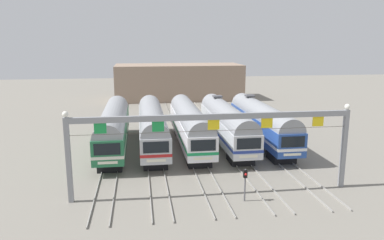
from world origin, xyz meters
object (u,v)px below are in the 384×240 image
object	(u,v)px
commuter_train_green	(114,126)
commuter_train_blue	(262,121)
commuter_train_white	(190,124)
yard_signal_mast	(245,179)
commuter_train_stainless	(152,125)
commuter_train_silver	(226,122)
catenary_gantry	(214,129)

from	to	relation	value
commuter_train_green	commuter_train_blue	size ratio (longest dim) A/B	1.00
commuter_train_white	yard_signal_mast	size ratio (longest dim) A/B	7.11
commuter_train_green	commuter_train_stainless	xyz separation A→B (m)	(4.23, 0.00, 0.00)
commuter_train_stainless	commuter_train_blue	xyz separation A→B (m)	(12.69, 0.00, 0.00)
commuter_train_green	commuter_train_silver	world-z (taller)	commuter_train_silver
commuter_train_green	commuter_train_blue	distance (m)	16.92
commuter_train_stainless	catenary_gantry	bearing A→B (deg)	-72.60
commuter_train_white	yard_signal_mast	bearing A→B (deg)	-82.08
commuter_train_white	catenary_gantry	bearing A→B (deg)	-90.00
commuter_train_white	catenary_gantry	xyz separation A→B (m)	(0.00, -13.49, 2.57)
yard_signal_mast	commuter_train_blue	bearing A→B (deg)	67.36
commuter_train_green	yard_signal_mast	world-z (taller)	commuter_train_green
commuter_train_white	commuter_train_silver	world-z (taller)	commuter_train_silver
commuter_train_stainless	commuter_train_blue	world-z (taller)	commuter_train_blue
commuter_train_stainless	commuter_train_white	world-z (taller)	same
commuter_train_white	commuter_train_silver	size ratio (longest dim) A/B	1.00
yard_signal_mast	commuter_train_stainless	bearing A→B (deg)	112.64
commuter_train_white	commuter_train_stainless	bearing A→B (deg)	180.00
catenary_gantry	commuter_train_white	bearing A→B (deg)	90.00
commuter_train_blue	yard_signal_mast	distance (m)	16.51
commuter_train_stainless	commuter_train_white	size ratio (longest dim) A/B	1.00
commuter_train_stainless	commuter_train_white	xyz separation A→B (m)	(4.23, 0.00, 0.00)
commuter_train_green	yard_signal_mast	xyz separation A→B (m)	(10.57, -15.21, -0.90)
commuter_train_blue	yard_signal_mast	size ratio (longest dim) A/B	7.11
commuter_train_blue	commuter_train_white	bearing A→B (deg)	-179.97
commuter_train_stainless	catenary_gantry	size ratio (longest dim) A/B	0.82
commuter_train_green	commuter_train_silver	bearing A→B (deg)	0.02
catenary_gantry	yard_signal_mast	xyz separation A→B (m)	(2.11, -1.72, -3.48)
commuter_train_green	yard_signal_mast	size ratio (longest dim) A/B	7.11
commuter_train_silver	commuter_train_blue	size ratio (longest dim) A/B	1.00
commuter_train_white	yard_signal_mast	xyz separation A→B (m)	(2.11, -15.21, -0.90)
commuter_train_blue	yard_signal_mast	bearing A→B (deg)	-112.64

